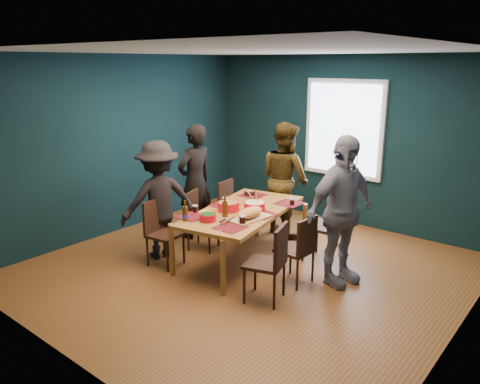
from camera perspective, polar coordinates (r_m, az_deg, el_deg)
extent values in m
cube|color=brown|center=(6.11, 0.98, -9.42)|extent=(5.00, 5.00, 0.01)
cube|color=white|center=(5.54, 1.12, 16.84)|extent=(5.00, 5.00, 0.01)
cube|color=#0D262D|center=(7.45, -14.35, 5.61)|extent=(0.01, 5.00, 2.70)
cube|color=#0D262D|center=(4.63, 26.23, -1.46)|extent=(0.01, 5.00, 2.70)
cube|color=#0D262D|center=(7.77, 12.56, 6.11)|extent=(5.00, 0.01, 2.70)
cube|color=#0D262D|center=(4.08, -21.19, -3.03)|extent=(5.00, 0.01, 2.70)
cube|color=white|center=(7.71, 12.55, 7.55)|extent=(1.35, 0.06, 1.55)
cube|color=#AA7833|center=(6.09, 0.32, -2.39)|extent=(1.29, 2.05, 0.05)
cylinder|color=#AA7833|center=(5.88, -8.31, -6.98)|extent=(0.07, 0.07, 0.68)
cylinder|color=#AA7833|center=(5.34, -2.10, -9.23)|extent=(0.07, 0.07, 0.68)
cylinder|color=#AA7833|center=(7.10, 2.11, -2.82)|extent=(0.07, 0.07, 0.68)
cylinder|color=#AA7833|center=(6.66, 7.89, -4.23)|extent=(0.07, 0.07, 0.68)
cube|color=black|center=(7.16, -0.65, -2.13)|extent=(0.41, 0.41, 0.04)
cube|color=black|center=(7.19, -1.77, -0.20)|extent=(0.07, 0.38, 0.41)
cylinder|color=black|center=(7.19, -2.42, -3.83)|extent=(0.03, 0.03, 0.38)
cylinder|color=black|center=(7.01, -0.29, -4.31)|extent=(0.03, 0.03, 0.38)
cylinder|color=black|center=(7.44, -0.97, -3.14)|extent=(0.03, 0.03, 0.38)
cylinder|color=black|center=(7.27, 1.12, -3.59)|extent=(0.03, 0.03, 0.38)
cube|color=black|center=(6.64, -4.50, -3.60)|extent=(0.48, 0.48, 0.04)
cube|color=black|center=(6.64, -5.87, -1.61)|extent=(0.16, 0.37, 0.41)
cylinder|color=black|center=(6.64, -6.31, -5.57)|extent=(0.03, 0.03, 0.38)
cylinder|color=black|center=(6.51, -3.75, -5.94)|extent=(0.03, 0.03, 0.38)
cylinder|color=black|center=(6.91, -5.13, -4.68)|extent=(0.03, 0.03, 0.38)
cylinder|color=black|center=(6.79, -2.66, -5.01)|extent=(0.03, 0.03, 0.38)
cube|color=black|center=(6.16, -9.13, -5.16)|extent=(0.44, 0.44, 0.04)
cube|color=black|center=(6.19, -10.46, -2.84)|extent=(0.09, 0.39, 0.43)
cylinder|color=black|center=(6.23, -11.22, -7.19)|extent=(0.03, 0.03, 0.40)
cylinder|color=black|center=(6.02, -8.84, -7.88)|extent=(0.03, 0.03, 0.40)
cylinder|color=black|center=(6.46, -9.22, -6.25)|extent=(0.03, 0.03, 0.40)
cylinder|color=black|center=(6.26, -6.87, -6.88)|extent=(0.03, 0.03, 0.40)
cube|color=black|center=(6.30, 10.17, -4.12)|extent=(0.46, 0.46, 0.04)
cube|color=black|center=(6.13, 11.97, -2.13)|extent=(0.06, 0.45, 0.49)
cylinder|color=black|center=(6.31, 7.69, -6.41)|extent=(0.03, 0.03, 0.46)
cylinder|color=black|center=(6.15, 10.83, -7.17)|extent=(0.03, 0.03, 0.46)
cylinder|color=black|center=(6.63, 9.35, -5.39)|extent=(0.03, 0.03, 0.46)
cylinder|color=black|center=(6.47, 12.37, -6.08)|extent=(0.03, 0.03, 0.46)
cube|color=black|center=(5.66, 6.63, -7.05)|extent=(0.40, 0.40, 0.04)
cube|color=black|center=(5.49, 8.19, -5.30)|extent=(0.05, 0.38, 0.42)
cylinder|color=black|center=(5.71, 4.25, -9.12)|extent=(0.03, 0.03, 0.39)
cylinder|color=black|center=(5.54, 6.98, -10.01)|extent=(0.03, 0.03, 0.39)
cylinder|color=black|center=(5.95, 6.18, -8.10)|extent=(0.03, 0.03, 0.39)
cylinder|color=black|center=(5.79, 8.85, -8.92)|extent=(0.03, 0.03, 0.39)
cube|color=black|center=(5.22, 3.02, -8.73)|extent=(0.50, 0.50, 0.04)
cube|color=black|center=(5.07, 5.01, -6.56)|extent=(0.15, 0.40, 0.44)
cylinder|color=black|center=(5.22, 0.51, -11.43)|extent=(0.03, 0.03, 0.41)
cylinder|color=black|center=(5.12, 4.19, -12.06)|extent=(0.03, 0.03, 0.41)
cylinder|color=black|center=(5.51, 1.86, -9.91)|extent=(0.03, 0.03, 0.41)
cylinder|color=black|center=(5.41, 5.36, -10.47)|extent=(0.03, 0.03, 0.41)
imported|color=black|center=(6.99, -5.49, 1.25)|extent=(0.44, 0.65, 1.71)
imported|color=black|center=(7.15, 5.50, 1.64)|extent=(1.00, 0.88, 1.73)
imported|color=silver|center=(5.57, 12.23, -2.32)|extent=(0.69, 1.13, 1.80)
imported|color=black|center=(6.35, -9.88, -0.95)|extent=(0.95, 1.18, 1.59)
cylinder|color=red|center=(6.03, -1.41, -1.77)|extent=(0.28, 0.28, 0.11)
cylinder|color=#5F9335|center=(6.02, -1.42, -1.31)|extent=(0.25, 0.25, 0.02)
cylinder|color=red|center=(6.02, 1.81, -1.80)|extent=(0.28, 0.28, 0.11)
cylinder|color=beige|center=(6.01, 1.81, -1.33)|extent=(0.25, 0.25, 0.02)
cylinder|color=tan|center=(5.97, 2.10, -1.01)|extent=(0.08, 0.15, 0.22)
cylinder|color=tan|center=(6.01, 1.60, -0.90)|extent=(0.07, 0.16, 0.22)
cylinder|color=red|center=(5.66, -3.92, -3.11)|extent=(0.21, 0.21, 0.09)
cylinder|color=#154A12|center=(5.65, -3.93, -2.73)|extent=(0.18, 0.18, 0.02)
cube|color=tan|center=(5.72, 1.23, -3.22)|extent=(0.32, 0.56, 0.02)
ellipsoid|color=#DC8C4F|center=(5.70, 1.23, -2.53)|extent=(0.23, 0.44, 0.12)
cube|color=#BABBC2|center=(5.63, -1.13, -3.32)|extent=(0.06, 0.21, 0.00)
cylinder|color=black|center=(5.56, -2.11, -3.52)|extent=(0.04, 0.12, 0.02)
sphere|color=#235A14|center=(5.61, 0.50, -2.75)|extent=(0.04, 0.04, 0.04)
sphere|color=#235A14|center=(5.69, 1.23, -2.47)|extent=(0.04, 0.04, 0.04)
sphere|color=#235A14|center=(5.78, 1.95, -2.19)|extent=(0.04, 0.04, 0.04)
cylinder|color=black|center=(6.74, 1.19, -0.12)|extent=(0.16, 0.16, 0.06)
cylinder|color=#5F9335|center=(6.73, 1.19, 0.09)|extent=(0.13, 0.13, 0.02)
cylinder|color=#45260C|center=(5.67, -6.69, -2.63)|extent=(0.07, 0.07, 0.18)
cylinder|color=#45260C|center=(5.63, -6.73, -1.40)|extent=(0.03, 0.03, 0.07)
cylinder|color=#1B37BE|center=(5.68, -6.68, -2.92)|extent=(0.07, 0.07, 0.04)
cylinder|color=#45260C|center=(5.79, -1.85, -2.09)|extent=(0.07, 0.07, 0.19)
cylinder|color=#45260C|center=(5.75, -1.86, -0.81)|extent=(0.03, 0.03, 0.08)
cylinder|color=black|center=(5.99, -5.49, -2.06)|extent=(0.06, 0.06, 0.09)
cylinder|color=silver|center=(5.98, -5.50, -1.69)|extent=(0.07, 0.07, 0.01)
cylinder|color=black|center=(5.51, 0.30, -3.47)|extent=(0.08, 0.08, 0.11)
cylinder|color=silver|center=(5.49, 0.31, -2.97)|extent=(0.08, 0.08, 0.02)
cylinder|color=black|center=(6.30, 6.37, -1.22)|extent=(0.06, 0.06, 0.09)
cylinder|color=silver|center=(6.29, 6.38, -0.87)|extent=(0.07, 0.07, 0.01)
cylinder|color=black|center=(6.32, -1.93, -1.06)|extent=(0.06, 0.06, 0.09)
cylinder|color=silver|center=(6.31, -1.94, -0.72)|extent=(0.06, 0.06, 0.01)
cube|color=#F67F67|center=(5.92, 3.77, -2.68)|extent=(0.12, 0.12, 0.00)
cube|color=#F67F67|center=(6.00, -4.30, -2.44)|extent=(0.14, 0.14, 0.00)
cube|color=#F67F67|center=(5.38, -1.89, -4.56)|extent=(0.21, 0.21, 0.00)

